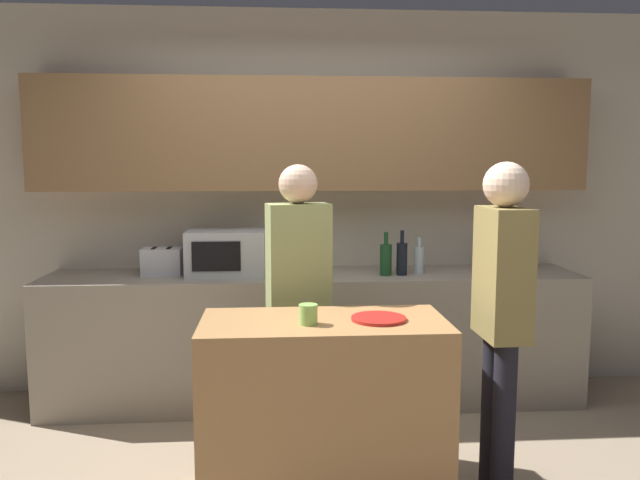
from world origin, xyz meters
The scene contains 13 objects.
back_wall centered at (0.00, 1.66, 1.54)m, with size 6.40×0.40×2.70m.
back_counter centered at (0.00, 1.39, 0.44)m, with size 3.60×0.62×0.89m.
kitchen_island centered at (-0.03, 0.10, 0.45)m, with size 1.16×0.56×0.90m.
microwave centered at (-0.59, 1.43, 1.04)m, with size 0.52×0.39×0.30m.
toaster centered at (-1.02, 1.43, 0.98)m, with size 0.26×0.16×0.18m.
potted_plant centered at (1.27, 1.43, 1.09)m, with size 0.14×0.14×0.39m.
bottle_0 centered at (0.47, 1.31, 1.00)m, with size 0.08×0.08×0.29m.
bottle_1 centered at (0.58, 1.30, 1.00)m, with size 0.07×0.07×0.30m.
bottle_2 centered at (0.71, 1.36, 0.98)m, with size 0.07×0.07×0.25m.
plate_on_island centered at (0.22, 0.08, 0.91)m, with size 0.26×0.26×0.01m.
cup_0 centered at (-0.11, 0.03, 0.94)m, with size 0.09×0.09×0.09m.
person_left centered at (0.83, 0.11, 0.98)m, with size 0.22×0.34×1.64m.
person_center centered at (-0.13, 0.64, 0.97)m, with size 0.37×0.25×1.63m.
Camera 1 is at (-0.26, -2.77, 1.63)m, focal length 35.00 mm.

